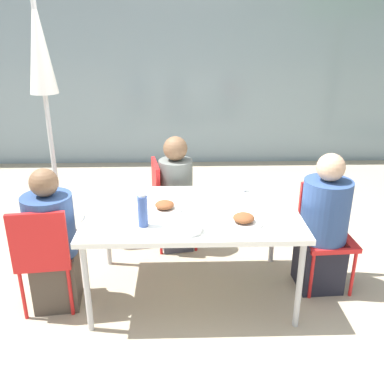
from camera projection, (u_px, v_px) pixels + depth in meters
name	position (u px, v px, depth m)	size (l,w,h in m)	color
ground_plane	(192.00, 291.00, 3.55)	(24.00, 24.00, 0.00)	tan
building_facade	(185.00, 63.00, 6.31)	(10.00, 0.20, 3.00)	gray
dining_table	(192.00, 216.00, 3.29)	(1.61, 1.02, 0.74)	white
chair_left	(44.00, 252.00, 3.14)	(0.44, 0.44, 0.87)	red
person_left	(52.00, 244.00, 3.21)	(0.37, 0.37, 1.12)	#473D33
chair_right	(325.00, 227.00, 3.52)	(0.42, 0.42, 0.87)	red
person_right	(323.00, 228.00, 3.43)	(0.38, 0.38, 1.16)	black
chair_far	(167.00, 198.00, 4.09)	(0.46, 0.46, 0.87)	red
person_far	(176.00, 196.00, 4.05)	(0.33, 0.33, 1.12)	#383842
closed_umbrella	(42.00, 73.00, 3.75)	(0.36, 0.36, 2.32)	#333333
plate_0	(244.00, 220.00, 3.05)	(0.28, 0.28, 0.08)	white
plate_1	(165.00, 207.00, 3.26)	(0.27, 0.27, 0.07)	white
bottle	(143.00, 211.00, 2.98)	(0.07, 0.07, 0.24)	#334C8E
drinking_cup	(242.00, 186.00, 3.62)	(0.06, 0.06, 0.08)	white
salad_bowl	(188.00, 228.00, 2.93)	(0.20, 0.20, 0.06)	white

